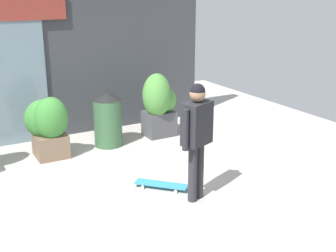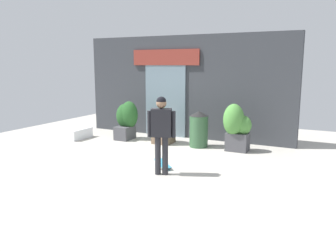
% 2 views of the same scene
% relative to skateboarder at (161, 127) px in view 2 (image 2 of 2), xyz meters
% --- Properties ---
extents(ground_plane, '(12.00, 12.00, 0.00)m').
position_rel_skateboarder_xyz_m(ground_plane, '(-1.19, 1.01, -1.05)').
color(ground_plane, '#B2ADA3').
extents(building_facade, '(7.10, 0.31, 3.28)m').
position_rel_skateboarder_xyz_m(building_facade, '(-1.22, 3.86, 0.59)').
color(building_facade, '#383A3F').
rests_on(building_facade, ground_plane).
extents(skateboarder, '(0.57, 0.40, 1.71)m').
position_rel_skateboarder_xyz_m(skateboarder, '(0.00, 0.00, 0.00)').
color(skateboarder, '#28282D').
rests_on(skateboarder, ground_plane).
extents(skateboard, '(0.71, 0.73, 0.08)m').
position_rel_skateboarder_xyz_m(skateboard, '(-0.27, 0.55, -0.98)').
color(skateboard, teal).
rests_on(skateboard, ground_plane).
extents(planter_box_left, '(0.76, 0.61, 1.32)m').
position_rel_skateboarder_xyz_m(planter_box_left, '(0.88, 2.75, -0.37)').
color(planter_box_left, '#47474C').
rests_on(planter_box_left, ground_plane).
extents(planter_box_right, '(0.71, 0.64, 1.13)m').
position_rel_skateboarder_xyz_m(planter_box_right, '(-1.41, 2.69, -0.43)').
color(planter_box_right, brown).
rests_on(planter_box_right, ground_plane).
extents(planter_box_mid, '(0.73, 0.66, 1.22)m').
position_rel_skateboarder_xyz_m(planter_box_mid, '(-2.69, 2.70, -0.38)').
color(planter_box_mid, '#47474C').
rests_on(planter_box_mid, ground_plane).
extents(trash_bin, '(0.55, 0.55, 1.04)m').
position_rel_skateboarder_xyz_m(trash_bin, '(-0.23, 2.75, -0.52)').
color(trash_bin, '#335938').
rests_on(trash_bin, ground_plane).
extents(snow_ledge, '(1.70, 0.90, 0.32)m').
position_rel_skateboarder_xyz_m(snow_ledge, '(-4.75, 2.04, -0.89)').
color(snow_ledge, white).
rests_on(snow_ledge, ground_plane).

